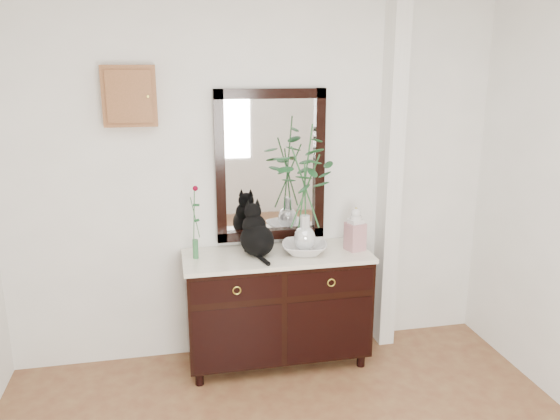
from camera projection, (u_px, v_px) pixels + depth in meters
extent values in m
cube|color=white|center=(257.00, 179.00, 3.96)|extent=(3.60, 0.04, 2.70)
cube|color=white|center=(390.00, 175.00, 4.08)|extent=(0.12, 0.20, 2.70)
cube|color=black|center=(277.00, 305.00, 3.97)|extent=(1.30, 0.50, 0.82)
cube|color=white|center=(277.00, 256.00, 3.87)|extent=(1.33, 0.52, 0.03)
cube|color=black|center=(271.00, 166.00, 3.94)|extent=(0.80, 0.06, 1.10)
cube|color=white|center=(270.00, 166.00, 3.95)|extent=(0.66, 0.01, 0.96)
cube|color=brown|center=(130.00, 96.00, 3.59)|extent=(0.35, 0.10, 0.40)
imported|color=silver|center=(305.00, 248.00, 3.87)|extent=(0.39, 0.39, 0.08)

